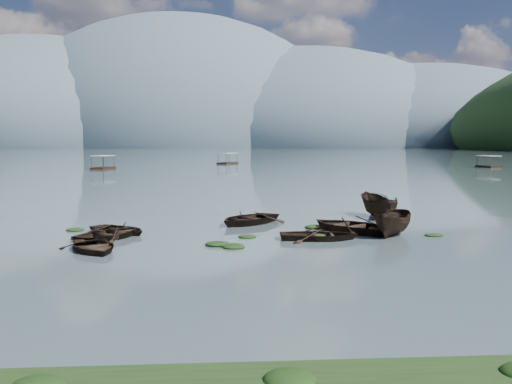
{
  "coord_description": "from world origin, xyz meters",
  "views": [
    {
      "loc": [
        -2.46,
        -23.14,
        4.97
      ],
      "look_at": [
        0.0,
        12.0,
        2.0
      ],
      "focal_mm": 40.0,
      "sensor_mm": 36.0,
      "label": 1
    }
  ],
  "objects": [
    {
      "name": "rowboat_6",
      "position": [
        -7.91,
        8.76,
        0.0
      ],
      "size": [
        4.72,
        4.6,
        0.8
      ],
      "primitive_type": "imported",
      "rotation": [
        0.0,
        0.0,
        0.87
      ],
      "color": "black",
      "rests_on": "ground"
    },
    {
      "name": "weed_clump_6",
      "position": [
        -0.82,
        6.89,
        0.0
      ],
      "size": [
        0.97,
        0.81,
        0.2
      ],
      "primitive_type": "ellipsoid",
      "color": "black",
      "rests_on": "ground"
    },
    {
      "name": "rowboat_7",
      "position": [
        -0.49,
        12.15,
        0.0
      ],
      "size": [
        5.8,
        5.96,
        1.01
      ],
      "primitive_type": "imported",
      "rotation": [
        0.0,
        0.0,
        5.58
      ],
      "color": "black",
      "rests_on": "ground"
    },
    {
      "name": "weed_clump_7",
      "position": [
        3.35,
        9.93,
        0.0
      ],
      "size": [
        1.22,
        0.97,
        0.27
      ],
      "primitive_type": "ellipsoid",
      "color": "black",
      "rests_on": "ground"
    },
    {
      "name": "pontoon_left",
      "position": [
        -24.9,
        92.11,
        0.0
      ],
      "size": [
        4.06,
        7.2,
        2.6
      ],
      "primitive_type": null,
      "rotation": [
        0.0,
        0.0,
        -0.19
      ],
      "color": "black",
      "rests_on": "ground"
    },
    {
      "name": "weed_clump_2",
      "position": [
        -1.64,
        3.82,
        0.0
      ],
      "size": [
        1.06,
        0.85,
        0.23
      ],
      "primitive_type": "ellipsoid",
      "color": "black",
      "rests_on": "ground"
    },
    {
      "name": "weed_clump_1",
      "position": [
        -1.66,
        4.1,
        0.0
      ],
      "size": [
        1.07,
        0.85,
        0.23
      ],
      "primitive_type": "ellipsoid",
      "color": "black",
      "rests_on": "ground"
    },
    {
      "name": "haze_mtn_d",
      "position": [
        320.0,
        900.0,
        0.0
      ],
      "size": [
        520.0,
        520.0,
        220.0
      ],
      "primitive_type": "ellipsoid",
      "color": "#475666",
      "rests_on": "ground"
    },
    {
      "name": "weed_clump_4",
      "position": [
        9.29,
        6.65,
        0.0
      ],
      "size": [
        1.01,
        0.8,
        0.21
      ],
      "primitive_type": "ellipsoid",
      "color": "black",
      "rests_on": "ground"
    },
    {
      "name": "haze_mtn_b",
      "position": [
        -60.0,
        900.0,
        0.0
      ],
      "size": [
        520.0,
        520.0,
        340.0
      ],
      "primitive_type": "ellipsoid",
      "color": "#475666",
      "rests_on": "ground"
    },
    {
      "name": "haze_mtn_a",
      "position": [
        -260.0,
        900.0,
        0.0
      ],
      "size": [
        520.0,
        520.0,
        280.0
      ],
      "primitive_type": "ellipsoid",
      "color": "#475666",
      "rests_on": "ground"
    },
    {
      "name": "rowboat_1",
      "position": [
        -8.09,
        7.15,
        0.0
      ],
      "size": [
        4.85,
        5.14,
        0.87
      ],
      "primitive_type": "imported",
      "rotation": [
        0.0,
        0.0,
        2.53
      ],
      "color": "black",
      "rests_on": "ground"
    },
    {
      "name": "ground_plane",
      "position": [
        0.0,
        0.0,
        0.0
      ],
      "size": [
        2400.0,
        2400.0,
        0.0
      ],
      "primitive_type": "plane",
      "color": "#48575A"
    },
    {
      "name": "weed_clump_0",
      "position": [
        -2.41,
        4.56,
        0.0
      ],
      "size": [
        1.25,
        1.02,
        0.27
      ],
      "primitive_type": "ellipsoid",
      "color": "black",
      "rests_on": "ground"
    },
    {
      "name": "weed_clump_3",
      "position": [
        2.98,
        6.96,
        0.0
      ],
      "size": [
        1.03,
        0.87,
        0.23
      ],
      "primitive_type": "ellipsoid",
      "color": "black",
      "rests_on": "ground"
    },
    {
      "name": "pontoon_centre",
      "position": [
        0.45,
        121.07,
        0.0
      ],
      "size": [
        5.72,
        7.34,
        2.61
      ],
      "primitive_type": null,
      "rotation": [
        0.0,
        0.0,
        -0.49
      ],
      "color": "black",
      "rests_on": "ground"
    },
    {
      "name": "weed_clump_5",
      "position": [
        -10.58,
        9.97,
        0.0
      ],
      "size": [
        1.04,
        0.84,
        0.22
      ],
      "primitive_type": "ellipsoid",
      "color": "black",
      "rests_on": "ground"
    },
    {
      "name": "rowboat_5",
      "position": [
        7.15,
        7.02,
        0.0
      ],
      "size": [
        3.6,
        4.38,
        1.62
      ],
      "primitive_type": "imported",
      "rotation": [
        0.0,
        0.0,
        -0.57
      ],
      "color": "black",
      "rests_on": "ground"
    },
    {
      "name": "rowboat_8",
      "position": [
        8.47,
        14.56,
        0.0
      ],
      "size": [
        2.06,
        4.78,
        1.8
      ],
      "primitive_type": "imported",
      "rotation": [
        0.0,
        0.0,
        3.21
      ],
      "color": "black",
      "rests_on": "ground"
    },
    {
      "name": "pontoon_right",
      "position": [
        55.52,
        94.64,
        0.0
      ],
      "size": [
        3.13,
        6.48,
        2.41
      ],
      "primitive_type": null,
      "rotation": [
        0.0,
        0.0,
        0.08
      ],
      "color": "black",
      "rests_on": "ground"
    },
    {
      "name": "rowboat_0",
      "position": [
        -8.21,
        3.55,
        0.0
      ],
      "size": [
        4.14,
        4.63,
        0.79
      ],
      "primitive_type": "imported",
      "rotation": [
        0.0,
        0.0,
        0.46
      ],
      "color": "black",
      "rests_on": "ground"
    },
    {
      "name": "rowboat_4",
      "position": [
        2.87,
        5.92,
        0.0
      ],
      "size": [
        4.33,
        3.27,
        0.85
      ],
      "primitive_type": "imported",
      "rotation": [
        0.0,
        0.0,
        1.48
      ],
      "color": "black",
      "rests_on": "ground"
    },
    {
      "name": "rowboat_3",
      "position": [
        5.15,
        8.64,
        0.0
      ],
      "size": [
        6.01,
        6.22,
        1.05
      ],
      "primitive_type": "imported",
      "rotation": [
        0.0,
        0.0,
        3.82
      ],
      "color": "black",
      "rests_on": "ground"
    },
    {
      "name": "haze_mtn_c",
      "position": [
        140.0,
        900.0,
        0.0
      ],
      "size": [
        520.0,
        520.0,
        260.0
      ],
      "primitive_type": "ellipsoid",
      "color": "#475666",
      "rests_on": "ground"
    }
  ]
}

